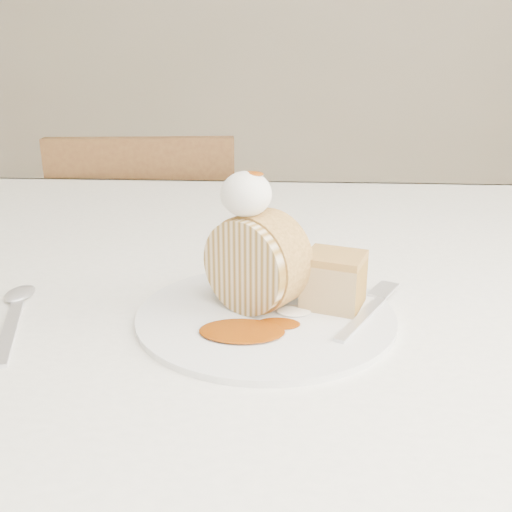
{
  "coord_description": "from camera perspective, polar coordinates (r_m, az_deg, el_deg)",
  "views": [
    {
      "loc": [
        0.05,
        -0.47,
        0.99
      ],
      "look_at": [
        0.02,
        0.03,
        0.81
      ],
      "focal_mm": 40.0,
      "sensor_mm": 36.0,
      "label": 1
    }
  ],
  "objects": [
    {
      "name": "spoon",
      "position": [
        0.56,
        -23.43,
        -6.92
      ],
      "size": [
        0.07,
        0.16,
        0.0
      ],
      "primitive_type": "cube",
      "rotation": [
        0.0,
        0.0,
        0.33
      ],
      "color": "silver",
      "rests_on": "table"
    },
    {
      "name": "chair_far",
      "position": [
        1.4,
        -10.11,
        -2.45
      ],
      "size": [
        0.43,
        0.43,
        0.83
      ],
      "rotation": [
        0.0,
        0.0,
        3.25
      ],
      "color": "brown",
      "rests_on": "ground"
    },
    {
      "name": "table",
      "position": [
        0.75,
        -0.73,
        -6.39
      ],
      "size": [
        1.4,
        0.9,
        0.75
      ],
      "color": "silver",
      "rests_on": "ground"
    },
    {
      "name": "caramel_pool",
      "position": [
        0.5,
        -1.43,
        -7.49
      ],
      "size": [
        0.09,
        0.07,
        0.0
      ],
      "primitive_type": null,
      "rotation": [
        0.0,
        0.0,
        -0.33
      ],
      "color": "#793105",
      "rests_on": "plate"
    },
    {
      "name": "whipped_cream",
      "position": [
        0.52,
        -1.0,
        6.21
      ],
      "size": [
        0.05,
        0.05,
        0.04
      ],
      "primitive_type": "ellipsoid",
      "color": "white",
      "rests_on": "roulade_slice"
    },
    {
      "name": "roulade_slice",
      "position": [
        0.54,
        0.07,
        -0.65
      ],
      "size": [
        0.1,
        0.09,
        0.09
      ],
      "primitive_type": "cylinder",
      "rotation": [
        1.57,
        0.0,
        -0.61
      ],
      "color": "beige",
      "rests_on": "plate"
    },
    {
      "name": "caramel_drizzle",
      "position": [
        0.52,
        -0.52,
        8.77
      ],
      "size": [
        0.02,
        0.02,
        0.01
      ],
      "primitive_type": "ellipsoid",
      "color": "#793105",
      "rests_on": "whipped_cream"
    },
    {
      "name": "fork",
      "position": [
        0.54,
        10.5,
        -6.17
      ],
      "size": [
        0.09,
        0.14,
        0.0
      ],
      "primitive_type": "cube",
      "rotation": [
        0.0,
        0.0,
        -0.49
      ],
      "color": "silver",
      "rests_on": "plate"
    },
    {
      "name": "cake_chunk",
      "position": [
        0.56,
        7.77,
        -2.72
      ],
      "size": [
        0.07,
        0.06,
        0.05
      ],
      "primitive_type": "cube",
      "rotation": [
        0.0,
        0.0,
        -0.33
      ],
      "color": "tan",
      "rests_on": "plate"
    },
    {
      "name": "plate",
      "position": [
        0.55,
        0.99,
        -5.91
      ],
      "size": [
        0.31,
        0.31,
        0.01
      ],
      "primitive_type": "cylinder",
      "rotation": [
        0.0,
        0.0,
        -0.33
      ],
      "color": "white",
      "rests_on": "table"
    }
  ]
}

